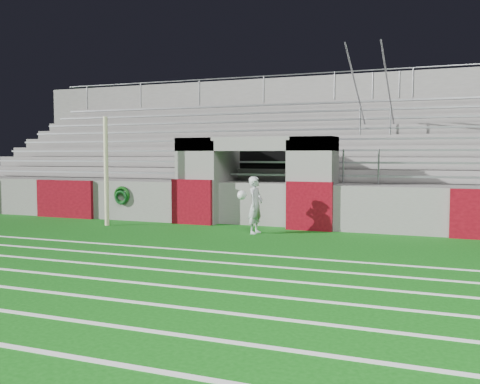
% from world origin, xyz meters
% --- Properties ---
extents(ground, '(90.00, 90.00, 0.00)m').
position_xyz_m(ground, '(0.00, 0.00, 0.00)').
color(ground, '#0D530F').
rests_on(ground, ground).
extents(field_post, '(0.13, 0.13, 3.20)m').
position_xyz_m(field_post, '(-4.03, 1.81, 1.60)').
color(field_post, beige).
rests_on(field_post, ground).
extents(field_markings, '(28.00, 8.09, 0.01)m').
position_xyz_m(field_markings, '(0.00, -5.00, 0.01)').
color(field_markings, white).
rests_on(field_markings, ground).
extents(stadium_structure, '(26.00, 8.48, 5.42)m').
position_xyz_m(stadium_structure, '(0.00, 7.97, 1.49)').
color(stadium_structure, slate).
rests_on(stadium_structure, ground).
extents(goalkeeper_with_ball, '(0.61, 0.66, 1.52)m').
position_xyz_m(goalkeeper_with_ball, '(0.59, 1.87, 0.77)').
color(goalkeeper_with_ball, '#B8BDC2').
rests_on(goalkeeper_with_ball, ground).
extents(hose_coil, '(0.57, 0.15, 0.59)m').
position_xyz_m(hose_coil, '(-4.27, 2.93, 0.79)').
color(hose_coil, '#0D440F').
rests_on(hose_coil, ground).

